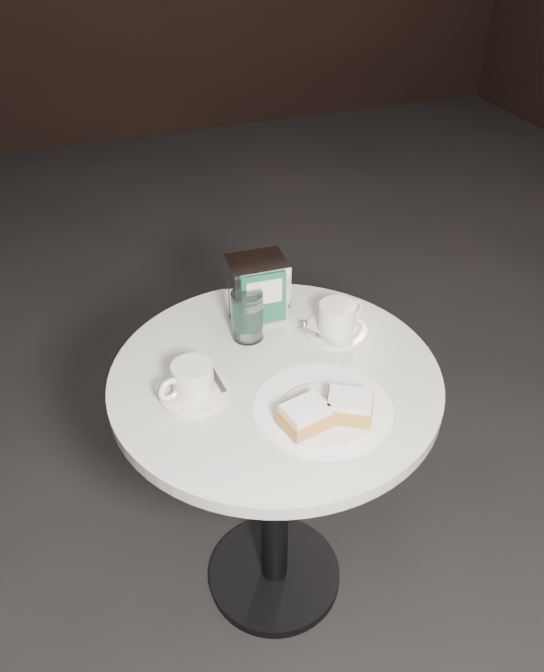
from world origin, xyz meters
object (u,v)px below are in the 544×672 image
at_px(water_glass_left, 247,316).
at_px(napkin_dispenser, 257,289).
at_px(cafe_table, 275,439).
at_px(coffee_cup_right, 337,320).
at_px(coffee_cup_left, 192,382).
at_px(water_glass_right, 243,295).
at_px(beignet_plate, 326,413).

xyz_separation_m(water_glass_left, napkin_dispenser, (0.05, 0.07, 0.02)).
bearing_deg(water_glass_left, cafe_table, -84.54).
bearing_deg(coffee_cup_right, coffee_cup_left, 179.57).
bearing_deg(water_glass_right, water_glass_left, -101.52).
xyz_separation_m(beignet_plate, coffee_cup_right, (0.14, 0.26, 0.01)).
bearing_deg(coffee_cup_left, napkin_dispenser, 26.06).
bearing_deg(beignet_plate, napkin_dispenser, 91.49).
height_order(coffee_cup_right, napkin_dispenser, napkin_dispenser).
relative_size(beignet_plate, water_glass_left, 1.70).
distance_m(coffee_cup_left, napkin_dispenser, 0.30).
relative_size(coffee_cup_left, napkin_dispenser, 1.21).
distance_m(coffee_cup_left, coffee_cup_right, 0.37).
relative_size(coffee_cup_right, water_glass_right, 1.51).
bearing_deg(water_glass_left, coffee_cup_right, -14.58).
xyz_separation_m(beignet_plate, coffee_cup_left, (-0.22, 0.16, 0.01)).
bearing_deg(cafe_table, water_glass_right, 89.19).
bearing_deg(water_glass_right, cafe_table, -90.81).
height_order(water_glass_left, water_glass_right, same).
bearing_deg(napkin_dispenser, beignet_plate, -86.07).
relative_size(coffee_cup_right, water_glass_left, 1.51).
height_order(water_glass_right, napkin_dispenser, napkin_dispenser).
bearing_deg(water_glass_right, coffee_cup_right, -36.71).
bearing_deg(beignet_plate, coffee_cup_left, 143.63).
bearing_deg(coffee_cup_right, water_glass_right, 127.96).
relative_size(cafe_table, water_glass_left, 6.45).
bearing_deg(cafe_table, coffee_cup_left, -178.73).
distance_m(beignet_plate, coffee_cup_left, 0.27).
xyz_separation_m(coffee_cup_left, napkin_dispenser, (0.21, 0.21, 0.04)).
xyz_separation_m(water_glass_right, napkin_dispenser, (0.03, -0.02, 0.02)).
height_order(coffee_cup_left, coffee_cup_right, same).
height_order(coffee_cup_left, napkin_dispenser, napkin_dispenser).
bearing_deg(coffee_cup_left, water_glass_left, 22.39).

